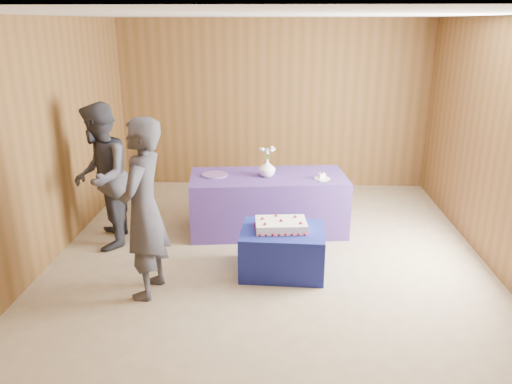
# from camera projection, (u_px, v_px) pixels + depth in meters

# --- Properties ---
(ground) EXTENTS (6.00, 6.00, 0.00)m
(ground) POSITION_uv_depth(u_px,v_px,m) (268.00, 264.00, 5.71)
(ground) COLOR #9A8C6A
(ground) RESTS_ON ground
(room_shell) EXTENTS (5.04, 6.04, 2.72)m
(room_shell) POSITION_uv_depth(u_px,v_px,m) (269.00, 107.00, 5.13)
(room_shell) COLOR brown
(room_shell) RESTS_ON ground
(cake_table) EXTENTS (0.93, 0.74, 0.50)m
(cake_table) POSITION_uv_depth(u_px,v_px,m) (282.00, 251.00, 5.48)
(cake_table) COLOR navy
(cake_table) RESTS_ON ground
(serving_table) EXTENTS (2.09, 1.13, 0.75)m
(serving_table) POSITION_uv_depth(u_px,v_px,m) (268.00, 203.00, 6.56)
(serving_table) COLOR #483187
(serving_table) RESTS_ON ground
(sheet_cake) EXTENTS (0.60, 0.44, 0.13)m
(sheet_cake) POSITION_uv_depth(u_px,v_px,m) (281.00, 225.00, 5.39)
(sheet_cake) COLOR white
(sheet_cake) RESTS_ON cake_table
(vase) EXTENTS (0.27, 0.27, 0.22)m
(vase) POSITION_uv_depth(u_px,v_px,m) (267.00, 168.00, 6.38)
(vase) COLOR white
(vase) RESTS_ON serving_table
(flower_spray) EXTENTS (0.21, 0.21, 0.16)m
(flower_spray) POSITION_uv_depth(u_px,v_px,m) (267.00, 150.00, 6.30)
(flower_spray) COLOR #32692A
(flower_spray) RESTS_ON vase
(platter) EXTENTS (0.41, 0.41, 0.02)m
(platter) POSITION_uv_depth(u_px,v_px,m) (215.00, 175.00, 6.44)
(platter) COLOR #6F4C98
(platter) RESTS_ON serving_table
(plate) EXTENTS (0.28, 0.28, 0.01)m
(plate) POSITION_uv_depth(u_px,v_px,m) (322.00, 179.00, 6.30)
(plate) COLOR silver
(plate) RESTS_ON serving_table
(cake_slice) EXTENTS (0.09, 0.09, 0.09)m
(cake_slice) POSITION_uv_depth(u_px,v_px,m) (322.00, 175.00, 6.28)
(cake_slice) COLOR white
(cake_slice) RESTS_ON plate
(knife) EXTENTS (0.26, 0.07, 0.00)m
(knife) POSITION_uv_depth(u_px,v_px,m) (327.00, 182.00, 6.19)
(knife) COLOR #B6B6BB
(knife) RESTS_ON serving_table
(guest_left) EXTENTS (0.50, 0.70, 1.81)m
(guest_left) POSITION_uv_depth(u_px,v_px,m) (144.00, 210.00, 4.84)
(guest_left) COLOR #34333C
(guest_left) RESTS_ON ground
(guest_right) EXTENTS (0.84, 0.98, 1.76)m
(guest_right) POSITION_uv_depth(u_px,v_px,m) (101.00, 177.00, 5.94)
(guest_right) COLOR #31323B
(guest_right) RESTS_ON ground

